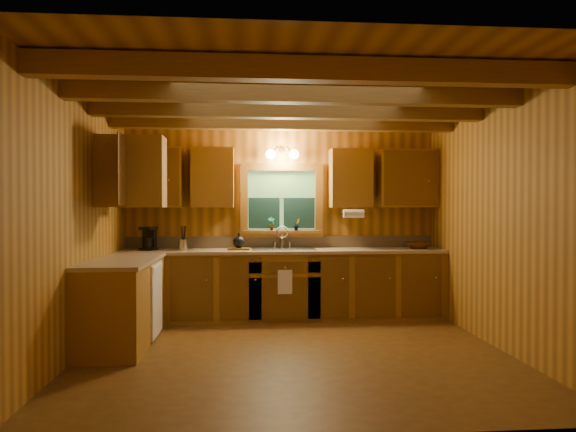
# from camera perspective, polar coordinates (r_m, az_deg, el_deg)

# --- Properties ---
(room) EXTENTS (4.20, 4.20, 4.20)m
(room) POSITION_cam_1_polar(r_m,az_deg,el_deg) (5.07, 0.73, -0.70)
(room) COLOR brown
(room) RESTS_ON ground
(ceiling_beams) EXTENTS (4.20, 2.54, 0.18)m
(ceiling_beams) POSITION_cam_1_polar(r_m,az_deg,el_deg) (5.18, 0.73, 12.57)
(ceiling_beams) COLOR brown
(ceiling_beams) RESTS_ON room
(base_cabinets) EXTENTS (4.20, 2.22, 0.86)m
(base_cabinets) POSITION_cam_1_polar(r_m,az_deg,el_deg) (6.41, -4.80, -8.18)
(base_cabinets) COLOR olive
(base_cabinets) RESTS_ON ground
(countertop) EXTENTS (4.20, 2.24, 0.04)m
(countertop) POSITION_cam_1_polar(r_m,az_deg,el_deg) (6.37, -4.68, -4.17)
(countertop) COLOR tan
(countertop) RESTS_ON base_cabinets
(backsplash) EXTENTS (4.20, 0.02, 0.16)m
(backsplash) POSITION_cam_1_polar(r_m,az_deg,el_deg) (6.97, -0.72, -2.91)
(backsplash) COLOR tan
(backsplash) RESTS_ON room
(dishwasher_panel) EXTENTS (0.02, 0.60, 0.80)m
(dishwasher_panel) POSITION_cam_1_polar(r_m,az_deg,el_deg) (5.90, -14.45, -9.00)
(dishwasher_panel) COLOR white
(dishwasher_panel) RESTS_ON base_cabinets
(upper_cabinets) EXTENTS (4.19, 1.77, 0.78)m
(upper_cabinets) POSITION_cam_1_polar(r_m,az_deg,el_deg) (6.49, -5.44, 4.41)
(upper_cabinets) COLOR olive
(upper_cabinets) RESTS_ON room
(window) EXTENTS (1.12, 0.08, 1.00)m
(window) POSITION_cam_1_polar(r_m,az_deg,el_deg) (6.93, -0.71, 1.61)
(window) COLOR brown
(window) RESTS_ON room
(window_sill) EXTENTS (1.06, 0.14, 0.04)m
(window_sill) POSITION_cam_1_polar(r_m,az_deg,el_deg) (6.89, -0.68, -1.78)
(window_sill) COLOR brown
(window_sill) RESTS_ON room
(wall_sconce) EXTENTS (0.45, 0.21, 0.17)m
(wall_sconce) POSITION_cam_1_polar(r_m,az_deg,el_deg) (6.85, -0.64, 6.95)
(wall_sconce) COLOR black
(wall_sconce) RESTS_ON room
(paper_towel_roll) EXTENTS (0.27, 0.11, 0.11)m
(paper_towel_roll) POSITION_cam_1_polar(r_m,az_deg,el_deg) (6.73, 7.33, 0.28)
(paper_towel_roll) COLOR white
(paper_towel_roll) RESTS_ON upper_cabinets
(dish_towel) EXTENTS (0.18, 0.01, 0.30)m
(dish_towel) POSITION_cam_1_polar(r_m,az_deg,el_deg) (6.40, -0.34, -7.39)
(dish_towel) COLOR white
(dish_towel) RESTS_ON base_cabinets
(sink) EXTENTS (0.82, 0.48, 0.43)m
(sink) POSITION_cam_1_polar(r_m,az_deg,el_deg) (6.70, -0.55, -4.13)
(sink) COLOR silver
(sink) RESTS_ON countertop
(coffee_maker) EXTENTS (0.17, 0.22, 0.30)m
(coffee_maker) POSITION_cam_1_polar(r_m,az_deg,el_deg) (6.84, -15.27, -2.44)
(coffee_maker) COLOR black
(coffee_maker) RESTS_ON countertop
(utensil_crock) EXTENTS (0.11, 0.11, 0.31)m
(utensil_crock) POSITION_cam_1_polar(r_m,az_deg,el_deg) (6.68, -11.66, -3.11)
(utensil_crock) COLOR silver
(utensil_crock) RESTS_ON countertop
(cutting_board) EXTENTS (0.28, 0.20, 0.02)m
(cutting_board) POSITION_cam_1_polar(r_m,az_deg,el_deg) (6.63, -5.52, -3.69)
(cutting_board) COLOR brown
(cutting_board) RESTS_ON countertop
(teakettle) EXTENTS (0.15, 0.15, 0.19)m
(teakettle) POSITION_cam_1_polar(r_m,az_deg,el_deg) (6.63, -5.52, -2.92)
(teakettle) COLOR black
(teakettle) RESTS_ON cutting_board
(wicker_basket) EXTENTS (0.41, 0.41, 0.08)m
(wicker_basket) POSITION_cam_1_polar(r_m,az_deg,el_deg) (7.02, 14.31, -3.21)
(wicker_basket) COLOR #48230C
(wicker_basket) RESTS_ON countertop
(potted_plant_left) EXTENTS (0.11, 0.08, 0.18)m
(potted_plant_left) POSITION_cam_1_polar(r_m,az_deg,el_deg) (6.87, -1.87, -0.86)
(potted_plant_left) COLOR brown
(potted_plant_left) RESTS_ON window_sill
(potted_plant_right) EXTENTS (0.11, 0.10, 0.16)m
(potted_plant_right) POSITION_cam_1_polar(r_m,az_deg,el_deg) (6.87, 0.98, -0.96)
(potted_plant_right) COLOR brown
(potted_plant_right) RESTS_ON window_sill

